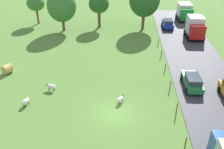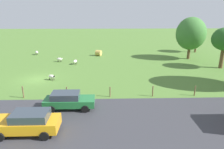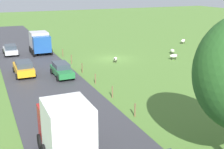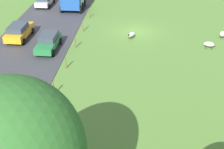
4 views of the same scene
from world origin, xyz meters
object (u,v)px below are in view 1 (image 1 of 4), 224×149
at_px(tree_3, 62,6).
at_px(truck_0, 195,27).
at_px(sheep_2, 51,86).
at_px(tree_2, 36,3).
at_px(sheep_3, 26,101).
at_px(sheep_0, 121,99).
at_px(tree_1, 99,4).
at_px(truck_1, 185,12).
at_px(car_4, 192,81).
at_px(car_2, 168,23).
at_px(hay_bale_0, 7,69).

xyz_separation_m(tree_3, truck_0, (23.39, -2.44, -2.64)).
xyz_separation_m(sheep_2, tree_2, (-9.75, 24.21, 3.50)).
bearing_deg(truck_0, sheep_3, -136.22).
relative_size(sheep_0, tree_1, 0.17).
distance_m(tree_1, tree_2, 12.73).
relative_size(tree_1, tree_2, 1.11).
distance_m(sheep_3, truck_1, 38.36).
xyz_separation_m(tree_2, car_4, (25.77, -22.50, -3.17)).
bearing_deg(sheep_2, car_2, 55.11).
relative_size(sheep_0, truck_1, 0.23).
distance_m(sheep_3, car_4, 18.43).
height_order(sheep_2, car_2, car_2).
bearing_deg(sheep_0, sheep_2, 166.88).
relative_size(tree_1, car_4, 1.39).
bearing_deg(car_2, tree_2, 177.41).
relative_size(sheep_2, sheep_3, 1.06).
bearing_deg(sheep_2, sheep_0, -13.12).
height_order(sheep_3, car_2, car_2).
distance_m(sheep_3, truck_0, 30.05).
relative_size(tree_1, truck_1, 1.34).
bearing_deg(truck_1, car_4, -98.86).
bearing_deg(tree_2, car_4, -41.12).
bearing_deg(hay_bale_0, sheep_2, -28.16).
bearing_deg(tree_3, car_2, 8.09).
relative_size(truck_0, car_2, 1.04).
xyz_separation_m(tree_3, truck_1, (23.71, 8.19, -2.75)).
height_order(sheep_2, hay_bale_0, hay_bale_0).
relative_size(sheep_3, car_2, 0.27).
bearing_deg(truck_0, tree_3, 174.03).
height_order(sheep_2, tree_2, tree_2).
xyz_separation_m(sheep_3, tree_1, (4.70, 25.74, 3.92)).
xyz_separation_m(sheep_0, sheep_2, (-7.92, 1.85, 0.06)).
relative_size(tree_1, tree_3, 0.82).
bearing_deg(car_2, sheep_0, -108.14).
distance_m(tree_1, truck_0, 17.85).
distance_m(tree_2, car_4, 34.35).
relative_size(sheep_2, truck_1, 0.26).
bearing_deg(tree_3, sheep_2, -80.13).
height_order(sheep_3, hay_bale_0, hay_bale_0).
height_order(sheep_2, car_4, car_4).
bearing_deg(sheep_0, car_4, 23.77).
bearing_deg(car_4, hay_bale_0, 175.21).
bearing_deg(sheep_3, tree_2, 106.30).
bearing_deg(car_2, car_4, -90.16).
height_order(tree_3, car_2, tree_3).
relative_size(hay_bale_0, tree_1, 0.18).
height_order(sheep_2, tree_3, tree_3).
bearing_deg(truck_0, truck_1, 88.27).
distance_m(hay_bale_0, tree_2, 21.09).
relative_size(tree_3, car_2, 1.82).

